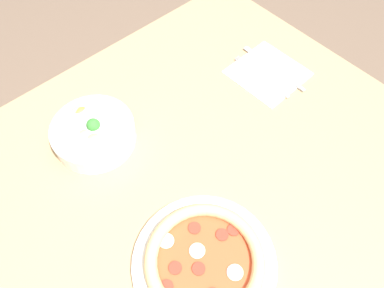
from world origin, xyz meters
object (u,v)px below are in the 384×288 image
Objects in this scene: pizza at (204,261)px; fork at (262,77)px; bowl at (93,132)px; knife at (276,70)px.

pizza is 1.49× the size of fork.
knife is at bearing -15.76° from bowl.
bowl is 0.51m from knife.
bowl is 1.02× the size of fork.
fork and knife have the same top height.
pizza is at bearing 117.53° from knife.
pizza reaches higher than fork.
pizza reaches higher than knife.
fork is at bearing 82.29° from knife.
fork is 0.88× the size of knife.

